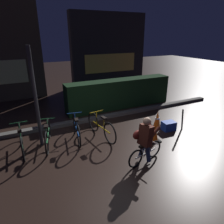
{
  "coord_description": "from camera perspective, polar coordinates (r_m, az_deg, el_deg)",
  "views": [
    {
      "loc": [
        -2.25,
        -4.4,
        3.09
      ],
      "look_at": [
        0.2,
        0.6,
        0.9
      ],
      "focal_mm": 32.04,
      "sensor_mm": 36.0,
      "label": 1
    }
  ],
  "objects": [
    {
      "name": "ground_plane",
      "position": [
        5.83,
        0.85,
        -10.54
      ],
      "size": [
        40.0,
        40.0,
        0.0
      ],
      "primitive_type": "plane",
      "color": "black"
    },
    {
      "name": "parked_bike_left_mid",
      "position": [
        6.11,
        -24.45,
        -7.28
      ],
      "size": [
        0.46,
        1.69,
        0.78
      ],
      "rotation": [
        0.0,
        0.0,
        1.57
      ],
      "color": "black",
      "rests_on": "ground"
    },
    {
      "name": "parked_bike_center_right",
      "position": [
        6.31,
        -10.1,
        -4.63
      ],
      "size": [
        0.46,
        1.67,
        0.78
      ],
      "rotation": [
        0.0,
        0.0,
        1.41
      ],
      "color": "black",
      "rests_on": "ground"
    },
    {
      "name": "parked_bike_center_left",
      "position": [
        6.16,
        -17.88,
        -6.18
      ],
      "size": [
        0.49,
        1.59,
        0.75
      ],
      "rotation": [
        0.0,
        0.0,
        1.35
      ],
      "color": "black",
      "rests_on": "ground"
    },
    {
      "name": "parked_bike_right_mid",
      "position": [
        6.32,
        -3.14,
        -4.22
      ],
      "size": [
        0.46,
        1.7,
        0.79
      ],
      "rotation": [
        0.0,
        0.0,
        1.7
      ],
      "color": "black",
      "rests_on": "ground"
    },
    {
      "name": "blue_crate",
      "position": [
        7.12,
        15.84,
        -3.81
      ],
      "size": [
        0.46,
        0.35,
        0.3
      ],
      "primitive_type": "cube",
      "rotation": [
        0.0,
        0.0,
        -0.08
      ],
      "color": "#193DB7",
      "rests_on": "ground"
    },
    {
      "name": "cyclist",
      "position": [
        5.06,
        9.34,
        -7.94
      ],
      "size": [
        1.17,
        0.5,
        1.25
      ],
      "rotation": [
        0.0,
        0.0,
        0.23
      ],
      "color": "black",
      "rests_on": "ground"
    },
    {
      "name": "sidewalk_curb",
      "position": [
        7.6,
        -6.68,
        -2.17
      ],
      "size": [
        12.0,
        0.24,
        0.12
      ],
      "primitive_type": "cube",
      "color": "#56544F",
      "rests_on": "ground"
    },
    {
      "name": "street_post",
      "position": [
        5.86,
        -20.96,
        3.4
      ],
      "size": [
        0.1,
        0.1,
        2.83
      ],
      "primitive_type": "cylinder",
      "color": "#2D2D33",
      "rests_on": "ground"
    },
    {
      "name": "traffic_cone_near",
      "position": [
        6.22,
        11.97,
        -5.51
      ],
      "size": [
        0.36,
        0.36,
        0.66
      ],
      "color": "black",
      "rests_on": "ground"
    },
    {
      "name": "storefront_right",
      "position": [
        12.86,
        -0.89,
        17.2
      ],
      "size": [
        4.78,
        0.54,
        4.29
      ],
      "color": "#262328",
      "rests_on": "ground"
    },
    {
      "name": "hedge_row",
      "position": [
        8.88,
        2.18,
        5.31
      ],
      "size": [
        4.8,
        0.7,
        1.25
      ],
      "primitive_type": "cube",
      "color": "black",
      "rests_on": "ground"
    },
    {
      "name": "traffic_cone_far",
      "position": [
        7.14,
        12.8,
        -2.18
      ],
      "size": [
        0.36,
        0.36,
        0.6
      ],
      "color": "black",
      "rests_on": "ground"
    },
    {
      "name": "closed_umbrella",
      "position": [
        7.07,
        19.43,
        -2.08
      ],
      "size": [
        0.29,
        0.21,
        0.82
      ],
      "primitive_type": "cylinder",
      "rotation": [
        0.0,
        0.32,
        3.72
      ],
      "color": "black",
      "rests_on": "ground"
    }
  ]
}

